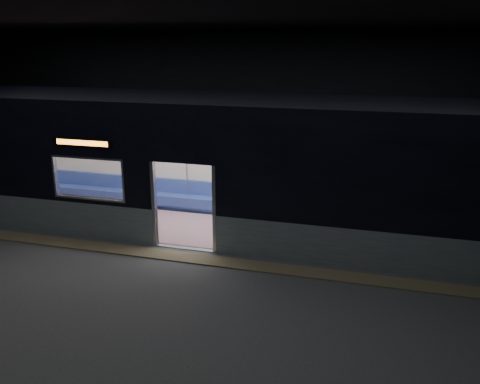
% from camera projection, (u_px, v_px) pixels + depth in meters
% --- Properties ---
extents(station_floor, '(24.00, 14.00, 0.01)m').
position_uv_depth(station_floor, '(167.00, 267.00, 10.87)').
color(station_floor, '#47494C').
rests_on(station_floor, ground).
extents(station_envelope, '(24.00, 14.00, 5.00)m').
position_uv_depth(station_envelope, '(159.00, 94.00, 9.81)').
color(station_envelope, black).
rests_on(station_envelope, station_floor).
extents(tactile_strip, '(22.80, 0.50, 0.03)m').
position_uv_depth(tactile_strip, '(177.00, 256.00, 11.37)').
color(tactile_strip, '#8C7F59').
rests_on(tactile_strip, station_floor).
extents(metro_car, '(18.00, 3.04, 3.35)m').
position_uv_depth(metro_car, '(205.00, 158.00, 12.68)').
color(metro_car, '#90A4AC').
rests_on(metro_car, station_floor).
extents(passenger, '(0.40, 0.65, 1.29)m').
position_uv_depth(passenger, '(252.00, 191.00, 13.67)').
color(passenger, black).
rests_on(passenger, metro_car).
extents(handbag, '(0.29, 0.26, 0.12)m').
position_uv_depth(handbag, '(250.00, 197.00, 13.50)').
color(handbag, black).
rests_on(handbag, passenger).
extents(transit_map, '(1.02, 0.03, 0.66)m').
position_uv_depth(transit_map, '(393.00, 172.00, 12.79)').
color(transit_map, white).
rests_on(transit_map, metro_car).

